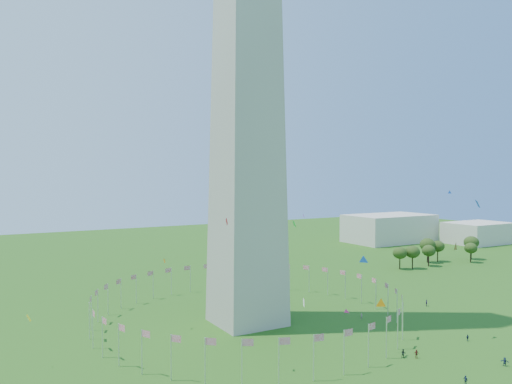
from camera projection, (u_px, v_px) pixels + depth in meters
washington_monument at (247, 3)px, 130.29m from camera, size 16.80×16.80×169.00m
flag_ring at (247, 306)px, 133.08m from camera, size 80.24×80.24×9.00m
gov_building_east_a at (389, 228)px, 293.91m from camera, size 50.00×30.00×16.00m
gov_building_east_b at (478, 233)px, 287.66m from camera, size 35.00×25.00×12.00m
crowd at (453, 381)px, 93.60m from camera, size 97.76×78.93×1.99m
kites_aloft at (349, 268)px, 114.30m from camera, size 104.40×70.38×30.95m
tree_line_east at (437, 253)px, 221.12m from camera, size 53.52×15.73×10.83m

